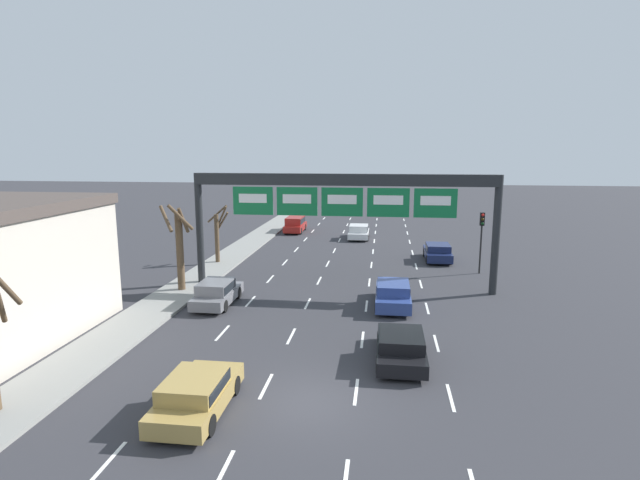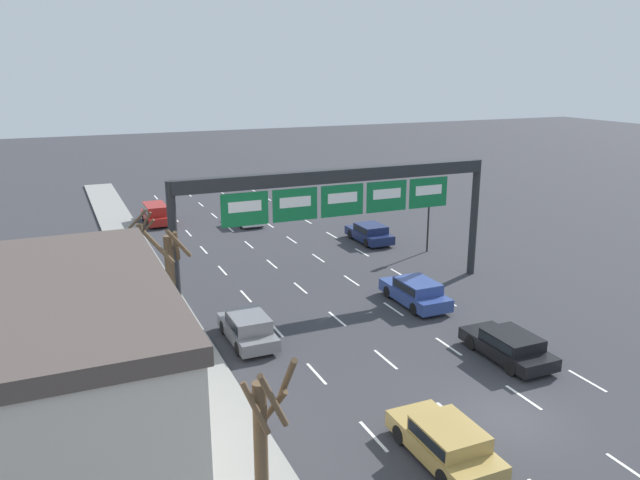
# 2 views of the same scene
# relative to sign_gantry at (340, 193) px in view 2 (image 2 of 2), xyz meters

# --- Properties ---
(ground_plane) EXTENTS (220.00, 220.00, 0.00)m
(ground_plane) POSITION_rel_sign_gantry_xyz_m (-0.00, -14.25, -5.81)
(ground_plane) COLOR #333338
(lane_dashes) EXTENTS (10.02, 67.00, 0.01)m
(lane_dashes) POSITION_rel_sign_gantry_xyz_m (-0.00, -0.75, -5.80)
(lane_dashes) COLOR white
(lane_dashes) RESTS_ON ground_plane
(sign_gantry) EXTENTS (18.55, 0.70, 7.10)m
(sign_gantry) POSITION_rel_sign_gantry_xyz_m (0.00, 0.00, 0.00)
(sign_gantry) COLOR #232628
(sign_gantry) RESTS_ON ground_plane
(car_grey) EXTENTS (1.82, 4.27, 1.39)m
(car_grey) POSITION_rel_sign_gantry_xyz_m (-6.62, -4.11, -5.07)
(car_grey) COLOR slate
(car_grey) RESTS_ON ground_plane
(car_gold) EXTENTS (1.94, 4.35, 1.33)m
(car_gold) POSITION_rel_sign_gantry_xyz_m (-3.46, -15.36, -5.09)
(car_gold) COLOR #A88947
(car_gold) RESTS_ON ground_plane
(car_white) EXTENTS (1.94, 4.10, 1.37)m
(car_white) POSITION_rel_sign_gantry_xyz_m (0.12, 17.75, -5.07)
(car_white) COLOR silver
(car_white) RESTS_ON ground_plane
(car_navy) EXTENTS (1.94, 4.34, 1.33)m
(car_navy) POSITION_rel_sign_gantry_xyz_m (6.70, 8.94, -5.09)
(car_navy) COLOR #19234C
(car_navy) RESTS_ON ground_plane
(car_black) EXTENTS (1.97, 4.49, 1.25)m
(car_black) POSITION_rel_sign_gantry_xyz_m (3.30, -10.35, -5.13)
(car_black) COLOR black
(car_black) RESTS_ON ground_plane
(suv_red) EXTENTS (1.81, 4.50, 1.60)m
(suv_red) POSITION_rel_sign_gantry_xyz_m (-6.70, 20.99, -4.91)
(suv_red) COLOR maroon
(suv_red) RESTS_ON ground_plane
(car_blue) EXTENTS (1.91, 4.61, 1.40)m
(car_blue) POSITION_rel_sign_gantry_xyz_m (3.09, -3.09, -5.06)
(car_blue) COLOR navy
(car_blue) RESTS_ON ground_plane
(traffic_light_near_gantry) EXTENTS (0.30, 0.35, 4.28)m
(traffic_light_near_gantry) POSITION_rel_sign_gantry_xyz_m (9.19, 5.14, -2.73)
(traffic_light_near_gantry) COLOR black
(traffic_light_near_gantry) RESTS_ON ground_plane
(tree_bare_closest) EXTENTS (1.41, 1.59, 5.39)m
(tree_bare_closest) POSITION_rel_sign_gantry_xyz_m (-9.90, -16.30, -2.95)
(tree_bare_closest) COLOR brown
(tree_bare_closest) RESTS_ON sidewalk_left
(tree_bare_second) EXTENTS (2.21, 1.53, 5.30)m
(tree_bare_second) POSITION_rel_sign_gantry_xyz_m (-9.61, -1.91, -2.89)
(tree_bare_second) COLOR brown
(tree_bare_second) RESTS_ON sidewalk_left
(tree_bare_third) EXTENTS (1.84, 1.10, 4.25)m
(tree_bare_third) POSITION_rel_sign_gantry_xyz_m (-9.88, 5.85, -3.48)
(tree_bare_third) COLOR brown
(tree_bare_third) RESTS_ON sidewalk_left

